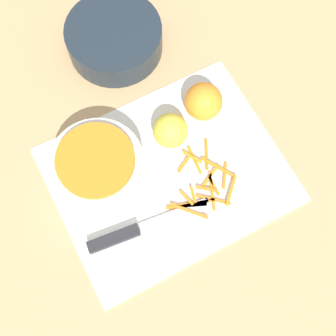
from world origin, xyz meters
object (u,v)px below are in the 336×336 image
at_px(bowl_dark, 114,38).
at_px(orange_left, 203,101).
at_px(knife, 128,233).
at_px(bowl_speckled, 98,167).
at_px(lemon, 170,131).

xyz_separation_m(bowl_dark, orange_left, (0.08, -0.21, 0.01)).
relative_size(knife, orange_left, 3.19).
relative_size(bowl_dark, orange_left, 2.66).
height_order(bowl_dark, orange_left, orange_left).
height_order(bowl_dark, knife, bowl_dark).
bearing_deg(bowl_speckled, orange_left, 6.40).
bearing_deg(orange_left, knife, -147.12).
relative_size(bowl_speckled, knife, 0.73).
height_order(knife, orange_left, orange_left).
distance_m(orange_left, lemon, 0.08).
xyz_separation_m(orange_left, lemon, (-0.08, -0.02, -0.00)).
bearing_deg(knife, orange_left, 39.33).
height_order(knife, lemon, lemon).
distance_m(bowl_dark, orange_left, 0.22).
relative_size(bowl_speckled, orange_left, 2.32).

